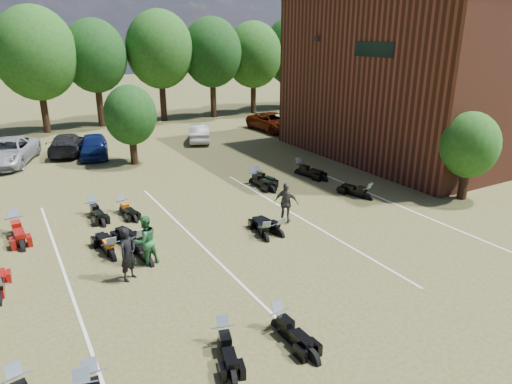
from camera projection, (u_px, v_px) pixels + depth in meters
ground at (301, 254)px, 17.19m from camera, size 160.00×160.00×0.00m
car_2 at (8, 152)px, 28.56m from camera, size 4.48×6.35×1.61m
car_3 at (67, 144)px, 31.13m from camera, size 3.36×5.19×1.40m
car_4 at (94, 146)px, 30.38m from camera, size 2.61×4.62×1.48m
car_5 at (200, 133)px, 34.62m from camera, size 2.99×4.35×1.36m
car_6 at (273, 122)px, 38.37m from camera, size 2.76×5.46×1.48m
car_7 at (319, 120)px, 39.21m from camera, size 4.12×5.65×1.52m
person_black at (128, 254)px, 15.14m from camera, size 0.82×0.77×1.89m
person_green at (145, 240)px, 16.16m from camera, size 1.03×0.88×1.85m
person_grey at (286, 203)px, 19.75m from camera, size 1.06×1.10×1.84m
motorcycle_3 at (223, 344)px, 12.23m from camera, size 1.19×2.14×1.13m
motorcycle_4 at (279, 329)px, 12.84m from camera, size 0.75×2.14×1.18m
motorcycle_7 at (0, 302)px, 14.14m from camera, size 0.80×2.16×1.18m
motorcycle_8 at (113, 258)px, 16.84m from camera, size 0.89×2.29×1.25m
motorcycle_9 at (141, 251)px, 17.41m from camera, size 1.36×2.50×1.33m
motorcycle_10 at (150, 264)px, 16.42m from camera, size 0.85×2.05×1.11m
motorcycle_11 at (266, 240)px, 18.37m from camera, size 1.12×2.20×1.17m
motorcycle_12 at (279, 236)px, 18.72m from camera, size 0.92×2.10×1.13m
motorcycle_13 at (367, 199)px, 22.81m from camera, size 1.19×2.29×1.22m
motorcycle_15 at (17, 233)px, 19.00m from camera, size 0.93×2.53×1.39m
motorcycle_16 at (94, 214)px, 20.94m from camera, size 0.81×2.20×1.20m
motorcycle_17 at (123, 212)px, 21.22m from camera, size 0.87×2.06×1.12m
motorcycle_18 at (253, 184)px, 25.15m from camera, size 0.96×2.40×1.31m
motorcycle_19 at (299, 174)px, 26.82m from camera, size 1.33×2.54×1.35m
motorcycle_20 at (258, 180)px, 25.72m from camera, size 0.94×2.06×1.11m
brick_building at (481, 69)px, 33.08m from camera, size 25.40×15.20×10.70m
tree_line at (95, 52)px, 38.39m from camera, size 56.00×6.00×9.79m
young_tree_near_building at (470, 145)px, 22.01m from camera, size 2.80×2.80×4.16m
young_tree_midfield at (130, 115)px, 27.93m from camera, size 3.20×3.20×4.70m
parking_lines at (197, 241)px, 18.25m from camera, size 20.10×14.00×0.01m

